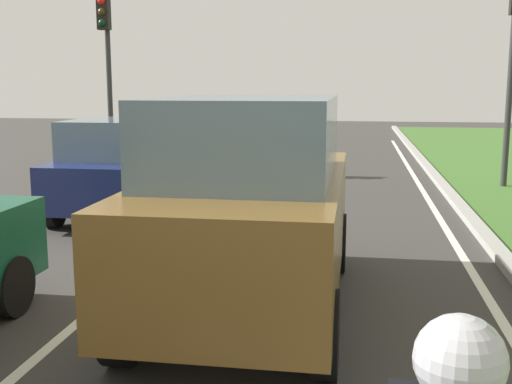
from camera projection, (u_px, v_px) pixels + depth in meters
name	position (u px, v px, depth m)	size (l,w,h in m)	color
ground_plane	(244.00, 213.00, 11.87)	(60.00, 60.00, 0.00)	#383533
lane_line_center	(208.00, 212.00, 11.98)	(0.12, 32.00, 0.01)	silver
lane_line_right_edge	(440.00, 219.00, 11.31)	(0.12, 32.00, 0.01)	silver
curb_right	(469.00, 217.00, 11.22)	(0.24, 48.00, 0.12)	#9E9B93
car_suv_ahead	(250.00, 204.00, 6.61)	(1.97, 4.50, 2.28)	brown
car_hatchback_far	(120.00, 168.00, 11.58)	(1.77, 3.72, 1.78)	navy
traffic_light_overhead_left	(106.00, 48.00, 16.86)	(0.32, 0.50, 4.88)	#2D2D2D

